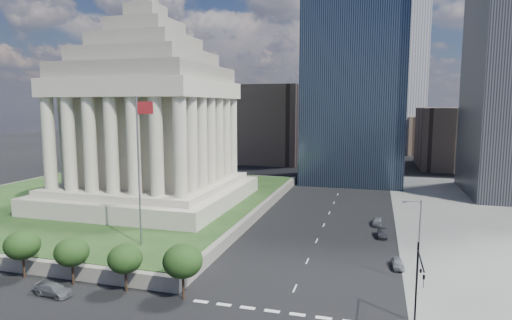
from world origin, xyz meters
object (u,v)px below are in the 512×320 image
(flagpole, at_px, (140,163))
(suv_grey, at_px, (54,290))
(war_memorial, at_px, (149,102))
(parked_sedan_near, at_px, (397,263))
(street_lamp_north, at_px, (418,237))
(parked_sedan_mid, at_px, (382,233))
(parked_sedan_far, at_px, (378,221))
(traffic_signal_ne, at_px, (419,277))

(flagpole, height_order, suv_grey, flagpole)
(war_memorial, height_order, parked_sedan_near, war_memorial)
(parked_sedan_near, bearing_deg, street_lamp_north, -73.52)
(flagpole, relative_size, parked_sedan_mid, 5.06)
(suv_grey, bearing_deg, war_memorial, 20.16)
(parked_sedan_mid, height_order, parked_sedan_far, parked_sedan_far)
(war_memorial, bearing_deg, parked_sedan_near, -21.91)
(parked_sedan_near, bearing_deg, war_memorial, 153.33)
(war_memorial, height_order, suv_grey, war_memorial)
(suv_grey, bearing_deg, flagpole, -7.60)
(war_memorial, height_order, flagpole, war_memorial)
(flagpole, bearing_deg, war_memorial, 116.89)
(war_memorial, relative_size, parked_sedan_far, 9.44)
(traffic_signal_ne, xyz_separation_m, parked_sedan_near, (-1.00, 16.01, -4.63))
(flagpole, xyz_separation_m, parked_sedan_far, (30.83, 25.61, -12.41))
(traffic_signal_ne, relative_size, parked_sedan_near, 2.20)
(flagpole, bearing_deg, street_lamp_north, 1.63)
(parked_sedan_far, bearing_deg, parked_sedan_near, -79.61)
(suv_grey, relative_size, parked_sedan_near, 1.23)
(street_lamp_north, bearing_deg, war_memorial, 154.08)
(parked_sedan_near, bearing_deg, parked_sedan_mid, 93.07)
(traffic_signal_ne, distance_m, parked_sedan_mid, 29.42)
(war_memorial, distance_m, parked_sedan_mid, 48.69)
(street_lamp_north, xyz_separation_m, suv_grey, (-38.47, -14.00, -5.01))
(war_memorial, xyz_separation_m, street_lamp_north, (47.33, -23.00, -15.74))
(war_memorial, bearing_deg, traffic_signal_ne, -36.42)
(parked_sedan_mid, xyz_separation_m, parked_sedan_far, (-0.72, 6.98, 0.05))
(parked_sedan_far, bearing_deg, street_lamp_north, -76.80)
(war_memorial, xyz_separation_m, parked_sedan_mid, (43.72, -5.38, -20.75))
(flagpole, distance_m, parked_sedan_mid, 38.70)
(parked_sedan_near, bearing_deg, flagpole, -175.06)
(traffic_signal_ne, height_order, parked_sedan_far, traffic_signal_ne)
(war_memorial, height_order, parked_sedan_far, war_memorial)
(street_lamp_north, relative_size, parked_sedan_far, 2.42)
(flagpole, xyz_separation_m, traffic_signal_ne, (34.33, -10.30, -7.86))
(war_memorial, relative_size, parked_sedan_mid, 9.87)
(flagpole, height_order, parked_sedan_mid, flagpole)
(flagpole, distance_m, parked_sedan_far, 41.95)
(war_memorial, bearing_deg, parked_sedan_far, 2.14)
(war_memorial, xyz_separation_m, parked_sedan_far, (43.00, 1.61, -20.70))
(war_memorial, distance_m, flagpole, 28.16)
(traffic_signal_ne, relative_size, street_lamp_north, 0.80)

